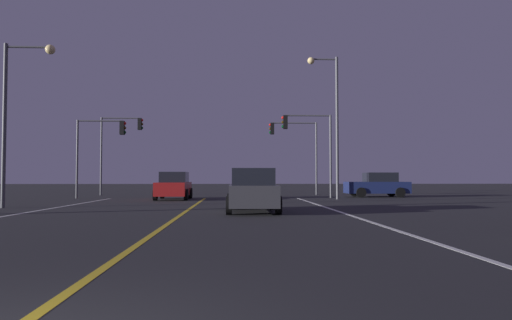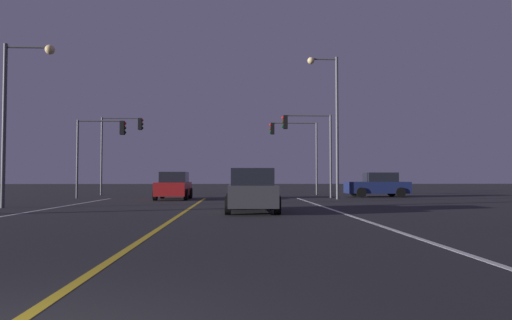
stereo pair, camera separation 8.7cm
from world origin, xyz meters
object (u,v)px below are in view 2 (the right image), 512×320
object	(u,v)px
car_lead_same_lane	(252,191)
traffic_light_far_left	(121,138)
street_lamp_left_mid	(17,102)
traffic_light_near_right	(307,136)
traffic_light_far_right	(294,141)
traffic_light_near_left	(102,140)
car_crossing_side	(378,185)
car_oncoming	(174,186)
street_lamp_right_near	(497,17)
street_lamp_right_far	(331,110)

from	to	relation	value
car_lead_same_lane	traffic_light_far_left	size ratio (longest dim) A/B	0.72
traffic_light_far_left	street_lamp_left_mid	xyz separation A→B (m)	(-0.91, -15.27, 0.31)
traffic_light_near_right	street_lamp_left_mid	bearing A→B (deg)	33.84
traffic_light_far_right	car_lead_same_lane	bearing A→B (deg)	77.80
traffic_light_near_left	street_lamp_left_mid	bearing A→B (deg)	-95.82
traffic_light_far_right	car_crossing_side	bearing A→B (deg)	142.21
car_oncoming	street_lamp_right_near	size ratio (longest dim) A/B	0.55
street_lamp_right_far	car_oncoming	bearing A→B (deg)	-1.49
traffic_light_near_left	street_lamp_left_mid	xyz separation A→B (m)	(-1.00, -9.77, 0.91)
traffic_light_near_right	street_lamp_right_near	bearing A→B (deg)	93.01
car_oncoming	traffic_light_far_left	bearing A→B (deg)	-145.40
traffic_light_far_right	street_lamp_right_near	bearing A→B (deg)	92.82
traffic_light_near_left	street_lamp_right_near	world-z (taller)	street_lamp_right_near
car_crossing_side	traffic_light_far_right	bearing A→B (deg)	-37.79
car_oncoming	traffic_light_near_right	distance (m)	9.39
car_lead_same_lane	street_lamp_right_near	size ratio (longest dim) A/B	0.55
car_crossing_side	street_lamp_right_near	xyz separation A→B (m)	(-4.04, -22.29, 4.12)
traffic_light_near_right	traffic_light_near_left	size ratio (longest dim) A/B	1.08
traffic_light_near_right	traffic_light_near_left	xyz separation A→B (m)	(-13.57, -0.00, -0.31)
traffic_light_near_left	traffic_light_far_right	distance (m)	14.46
car_lead_same_lane	street_lamp_right_far	xyz separation A→B (m)	(5.31, 10.63, 4.74)
traffic_light_near_right	street_lamp_right_far	size ratio (longest dim) A/B	0.62
car_oncoming	car_lead_same_lane	bearing A→B (deg)	22.26
traffic_light_far_right	street_lamp_right_far	world-z (taller)	street_lamp_right_far
street_lamp_right_near	traffic_light_far_left	bearing A→B (deg)	-60.84
traffic_light_far_left	street_lamp_right_far	distance (m)	16.69
car_oncoming	street_lamp_left_mid	xyz separation A→B (m)	(-5.97, -7.94, 3.91)
street_lamp_right_near	traffic_light_far_right	bearing A→B (deg)	-87.18
street_lamp_right_far	traffic_light_far_left	bearing A→B (deg)	-27.10
car_crossing_side	traffic_light_near_left	xyz separation A→B (m)	(-18.71, -1.36, 3.00)
traffic_light_far_left	street_lamp_right_far	world-z (taller)	street_lamp_right_far
traffic_light_near_left	traffic_light_far_right	world-z (taller)	traffic_light_far_right
car_lead_same_lane	car_oncoming	xyz separation A→B (m)	(-4.46, 10.88, 0.00)
car_crossing_side	traffic_light_near_left	world-z (taller)	traffic_light_near_left
car_crossing_side	traffic_light_far_right	distance (m)	7.58
car_crossing_side	street_lamp_right_far	distance (m)	7.08
street_lamp_right_near	street_lamp_left_mid	world-z (taller)	street_lamp_right_near
car_crossing_side	street_lamp_right_near	world-z (taller)	street_lamp_right_near
traffic_light_near_right	car_crossing_side	bearing A→B (deg)	-165.24
traffic_light_near_right	traffic_light_far_right	world-z (taller)	traffic_light_far_right
traffic_light_far_right	street_lamp_left_mid	xyz separation A→B (m)	(-14.36, -15.27, 0.49)
car_crossing_side	car_oncoming	world-z (taller)	same
traffic_light_near_left	street_lamp_left_mid	distance (m)	9.86
car_crossing_side	street_lamp_left_mid	world-z (taller)	street_lamp_left_mid
street_lamp_left_mid	traffic_light_far_left	bearing A→B (deg)	86.58
car_lead_same_lane	traffic_light_near_left	world-z (taller)	traffic_light_near_left
car_oncoming	street_lamp_right_far	bearing A→B (deg)	88.51
traffic_light_far_left	street_lamp_right_near	size ratio (longest dim) A/B	0.77
car_oncoming	traffic_light_far_left	world-z (taller)	traffic_light_far_left
car_crossing_side	traffic_light_near_right	bearing A→B (deg)	14.76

